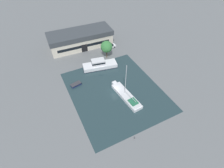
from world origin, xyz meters
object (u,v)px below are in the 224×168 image
object	(u,v)px
parked_car	(110,46)
sailboat_moored	(126,96)
warehouse_building	(81,39)
small_dinghy	(76,84)
quay_tree_near_building	(107,47)
motor_cruiser	(99,65)

from	to	relation	value
parked_car	sailboat_moored	bearing A→B (deg)	-26.07
warehouse_building	small_dinghy	distance (m)	24.13
sailboat_moored	quay_tree_near_building	bearing A→B (deg)	74.77
motor_cruiser	small_dinghy	bearing A→B (deg)	126.68
quay_tree_near_building	sailboat_moored	distance (m)	21.96
sailboat_moored	motor_cruiser	distance (m)	16.82
parked_car	warehouse_building	bearing A→B (deg)	-134.97
quay_tree_near_building	parked_car	size ratio (longest dim) A/B	1.43
warehouse_building	small_dinghy	world-z (taller)	warehouse_building
warehouse_building	motor_cruiser	xyz separation A→B (m)	(0.91, -16.88, -2.07)
quay_tree_near_building	small_dinghy	xyz separation A→B (m)	(-15.56, -9.55, -4.35)
parked_car	quay_tree_near_building	bearing A→B (deg)	-47.78
parked_car	motor_cruiser	distance (m)	13.38
small_dinghy	quay_tree_near_building	bearing A→B (deg)	110.27
warehouse_building	motor_cruiser	size ratio (longest dim) A/B	2.06
warehouse_building	small_dinghy	xyz separation A→B (m)	(-9.63, -21.93, -2.90)
warehouse_building	parked_car	world-z (taller)	warehouse_building
warehouse_building	motor_cruiser	bearing A→B (deg)	-84.05
warehouse_building	parked_car	bearing A→B (deg)	-32.42
sailboat_moored	warehouse_building	bearing A→B (deg)	88.41
quay_tree_near_building	parked_car	world-z (taller)	quay_tree_near_building
sailboat_moored	small_dinghy	world-z (taller)	sailboat_moored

